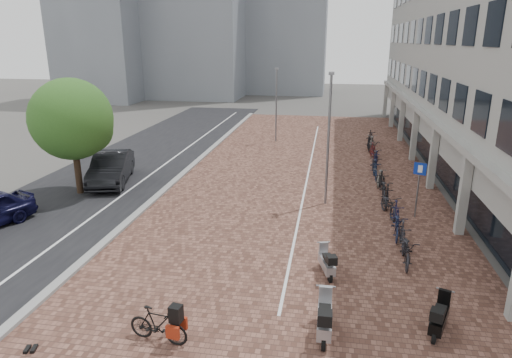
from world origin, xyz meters
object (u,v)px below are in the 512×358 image
object	(u,v)px
scooter_mid	(440,316)
parking_sign	(419,181)
hero_bike	(158,324)
scooter_back	(325,317)
car_dark	(111,168)
scooter_front	(327,261)

from	to	relation	value
scooter_mid	parking_sign	xyz separation A→B (m)	(0.76, 8.51, 1.20)
hero_bike	parking_sign	xyz separation A→B (m)	(8.12, 10.15, 1.20)
scooter_mid	scooter_back	xyz separation A→B (m)	(-3.07, -0.65, 0.06)
scooter_mid	parking_sign	world-z (taller)	parking_sign
parking_sign	scooter_mid	bearing A→B (deg)	-72.08
car_dark	hero_bike	xyz separation A→B (m)	(7.74, -12.76, -0.31)
hero_bike	parking_sign	size ratio (longest dim) A/B	0.68
scooter_front	scooter_mid	xyz separation A→B (m)	(3.07, -2.67, 0.03)
hero_bike	scooter_mid	size ratio (longest dim) A/B	1.13
scooter_mid	scooter_back	distance (m)	3.14
scooter_front	parking_sign	world-z (taller)	parking_sign
parking_sign	scooter_back	bearing A→B (deg)	-89.65
hero_bike	scooter_front	xyz separation A→B (m)	(4.30, 4.31, -0.03)
hero_bike	car_dark	bearing A→B (deg)	39.99
scooter_front	scooter_back	bearing A→B (deg)	-105.21
car_dark	scooter_front	xyz separation A→B (m)	(12.04, -8.44, -0.34)
scooter_front	scooter_back	distance (m)	3.33
hero_bike	scooter_front	distance (m)	6.09
hero_bike	parking_sign	distance (m)	13.06
hero_bike	scooter_mid	distance (m)	7.54
scooter_front	scooter_back	xyz separation A→B (m)	(0.00, -3.33, 0.09)
scooter_front	scooter_mid	world-z (taller)	scooter_mid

